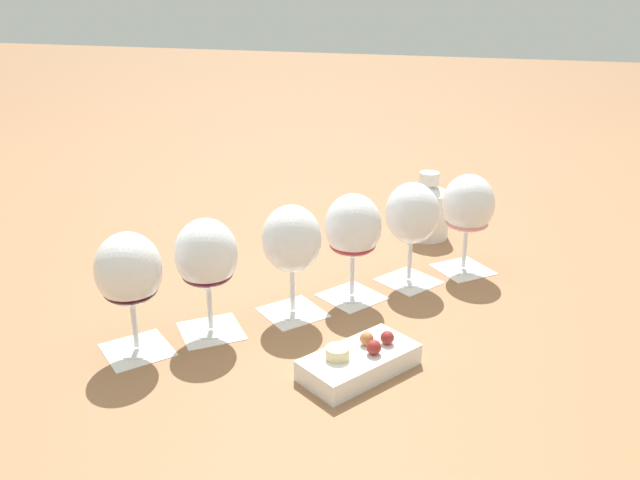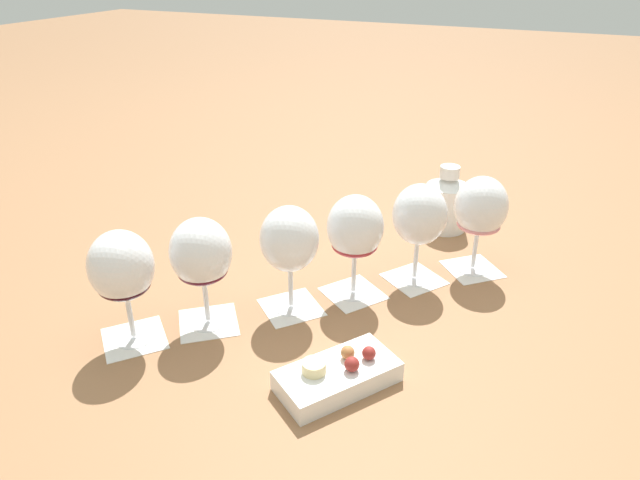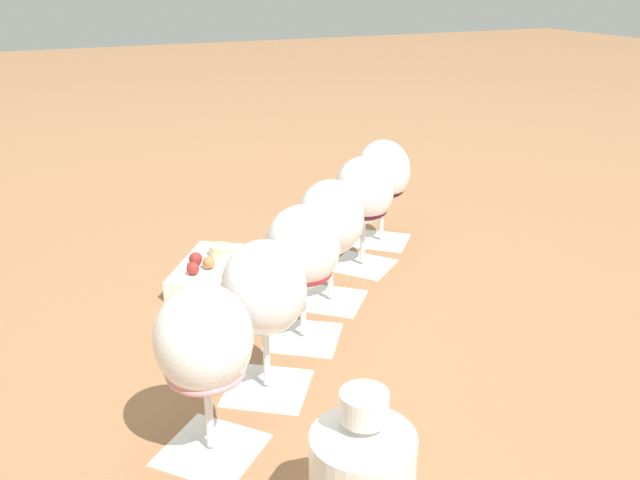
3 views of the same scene
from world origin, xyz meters
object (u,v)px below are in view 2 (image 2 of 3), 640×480
at_px(ceramic_vase, 447,202).
at_px(snack_dish, 338,375).
at_px(wine_glass_0, 481,209).
at_px(wine_glass_2, 355,231).
at_px(wine_glass_3, 289,243).
at_px(wine_glass_1, 419,218).
at_px(wine_glass_5, 122,270).
at_px(wine_glass_4, 201,256).

xyz_separation_m(ceramic_vase, snack_dish, (0.02, 0.58, -0.05)).
height_order(wine_glass_0, wine_glass_2, same).
height_order(wine_glass_3, snack_dish, wine_glass_3).
bearing_deg(ceramic_vase, wine_glass_1, 90.17).
bearing_deg(wine_glass_5, snack_dish, -174.10).
relative_size(wine_glass_1, snack_dish, 0.99).
bearing_deg(wine_glass_4, wine_glass_5, 45.66).
xyz_separation_m(wine_glass_4, wine_glass_5, (0.09, 0.09, -0.00)).
xyz_separation_m(wine_glass_0, wine_glass_1, (0.09, 0.08, -0.00)).
height_order(wine_glass_2, snack_dish, wine_glass_2).
xyz_separation_m(wine_glass_0, wine_glass_3, (0.27, 0.27, -0.00)).
height_order(wine_glass_4, wine_glass_5, same).
height_order(wine_glass_2, wine_glass_5, same).
distance_m(wine_glass_0, wine_glass_1, 0.13).
distance_m(wine_glass_0, wine_glass_4, 0.52).
xyz_separation_m(wine_glass_5, snack_dish, (-0.35, -0.04, -0.11)).
bearing_deg(wine_glass_0, wine_glass_5, 44.63).
relative_size(wine_glass_0, wine_glass_2, 1.00).
relative_size(wine_glass_4, ceramic_vase, 1.30).
distance_m(wine_glass_4, wine_glass_5, 0.12).
distance_m(wine_glass_1, snack_dish, 0.35).
distance_m(wine_glass_4, snack_dish, 0.29).
distance_m(wine_glass_2, wine_glass_4, 0.27).
height_order(wine_glass_0, wine_glass_4, same).
bearing_deg(wine_glass_1, snack_dish, 86.60).
relative_size(wine_glass_4, snack_dish, 0.99).
relative_size(wine_glass_0, wine_glass_3, 1.00).
distance_m(wine_glass_1, ceramic_vase, 0.26).
bearing_deg(ceramic_vase, wine_glass_0, 120.50).
xyz_separation_m(wine_glass_2, ceramic_vase, (-0.09, -0.34, -0.07)).
height_order(wine_glass_0, wine_glass_3, same).
relative_size(wine_glass_3, wine_glass_4, 1.00).
distance_m(wine_glass_3, wine_glass_4, 0.15).
height_order(wine_glass_4, ceramic_vase, wine_glass_4).
bearing_deg(snack_dish, wine_glass_3, -44.70).
relative_size(ceramic_vase, snack_dish, 0.76).
xyz_separation_m(wine_glass_0, wine_glass_4, (0.37, 0.37, -0.00)).
bearing_deg(wine_glass_0, wine_glass_1, 41.55).
bearing_deg(wine_glass_5, wine_glass_3, -136.07).
distance_m(wine_glass_0, wine_glass_2, 0.26).
bearing_deg(wine_glass_4, ceramic_vase, -117.82).
distance_m(wine_glass_4, ceramic_vase, 0.60).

